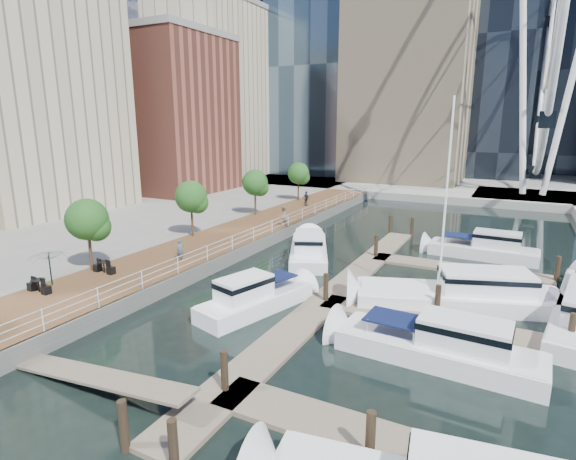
# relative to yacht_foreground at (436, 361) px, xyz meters

# --- Properties ---
(ground) EXTENTS (520.00, 520.00, 0.00)m
(ground) POSITION_rel_yacht_foreground_xyz_m (-9.78, -4.25, 0.00)
(ground) COLOR black
(ground) RESTS_ON ground
(boardwalk) EXTENTS (6.00, 60.00, 1.00)m
(boardwalk) POSITION_rel_yacht_foreground_xyz_m (-18.78, 10.75, 0.50)
(boardwalk) COLOR brown
(boardwalk) RESTS_ON ground
(seawall) EXTENTS (0.25, 60.00, 1.00)m
(seawall) POSITION_rel_yacht_foreground_xyz_m (-15.78, 10.75, 0.50)
(seawall) COLOR #595954
(seawall) RESTS_ON ground
(land_inland) EXTENTS (48.00, 90.00, 1.00)m
(land_inland) POSITION_rel_yacht_foreground_xyz_m (-45.78, 10.75, 0.50)
(land_inland) COLOR gray
(land_inland) RESTS_ON ground
(land_far) EXTENTS (200.00, 114.00, 1.00)m
(land_far) POSITION_rel_yacht_foreground_xyz_m (-9.78, 97.75, 0.50)
(land_far) COLOR gray
(land_far) RESTS_ON ground
(pier) EXTENTS (14.00, 12.00, 1.00)m
(pier) POSITION_rel_yacht_foreground_xyz_m (4.22, 47.75, 0.50)
(pier) COLOR gray
(pier) RESTS_ON ground
(railing) EXTENTS (0.10, 60.00, 1.05)m
(railing) POSITION_rel_yacht_foreground_xyz_m (-15.88, 10.75, 1.52)
(railing) COLOR white
(railing) RESTS_ON boardwalk
(floating_docks) EXTENTS (16.00, 34.00, 2.60)m
(floating_docks) POSITION_rel_yacht_foreground_xyz_m (-1.81, 5.73, 0.49)
(floating_docks) COLOR #6D6051
(floating_docks) RESTS_ON ground
(midrise_condos) EXTENTS (19.00, 67.00, 28.00)m
(midrise_condos) POSITION_rel_yacht_foreground_xyz_m (-43.34, 22.57, 13.42)
(midrise_condos) COLOR #BCAD8E
(midrise_condos) RESTS_ON ground
(street_trees) EXTENTS (2.60, 42.60, 4.60)m
(street_trees) POSITION_rel_yacht_foreground_xyz_m (-21.18, 9.75, 4.29)
(street_trees) COLOR #3F2B1C
(street_trees) RESTS_ON ground
(cafe_tables) EXTENTS (2.50, 13.70, 0.74)m
(cafe_tables) POSITION_rel_yacht_foreground_xyz_m (-20.18, -6.25, 1.37)
(cafe_tables) COLOR black
(cafe_tables) RESTS_ON ground
(yacht_foreground) EXTENTS (9.58, 3.02, 2.15)m
(yacht_foreground) POSITION_rel_yacht_foreground_xyz_m (0.00, 0.00, 0.00)
(yacht_foreground) COLOR white
(yacht_foreground) RESTS_ON ground
(pedestrian_near) EXTENTS (0.63, 0.63, 1.47)m
(pedestrian_near) POSITION_rel_yacht_foreground_xyz_m (-17.45, 3.87, 1.74)
(pedestrian_near) COLOR #485160
(pedestrian_near) RESTS_ON boardwalk
(pedestrian_mid) EXTENTS (0.91, 1.04, 1.81)m
(pedestrian_mid) POSITION_rel_yacht_foreground_xyz_m (-16.28, 16.52, 1.91)
(pedestrian_mid) COLOR gray
(pedestrian_mid) RESTS_ON boardwalk
(pedestrian_far) EXTENTS (1.07, 0.72, 1.69)m
(pedestrian_far) POSITION_rel_yacht_foreground_xyz_m (-18.69, 26.71, 1.84)
(pedestrian_far) COLOR #2D3038
(pedestrian_far) RESTS_ON boardwalk
(moored_yachts) EXTENTS (24.05, 30.07, 11.50)m
(moored_yachts) POSITION_rel_yacht_foreground_xyz_m (-0.18, 6.43, 0.00)
(moored_yachts) COLOR white
(moored_yachts) RESTS_ON ground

